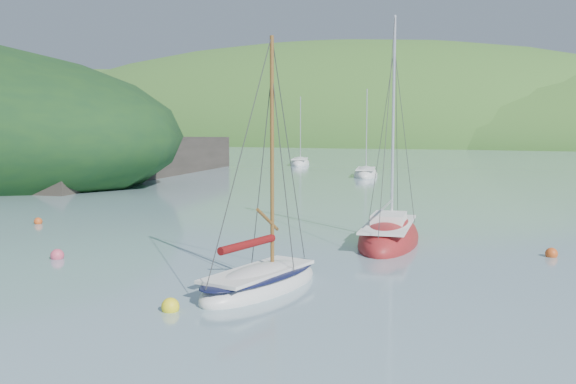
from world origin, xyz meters
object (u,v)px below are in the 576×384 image
at_px(sloop_red, 389,238).
at_px(distant_sloop_a, 366,175).
at_px(daysailer_white, 260,283).
at_px(distant_sloop_c, 300,164).

xyz_separation_m(sloop_red, distant_sloop_a, (-11.70, 33.15, -0.04)).
xyz_separation_m(daysailer_white, distant_sloop_c, (-23.21, 55.92, -0.03)).
xyz_separation_m(daysailer_white, distant_sloop_a, (-10.26, 42.19, -0.03)).
bearing_deg(distant_sloop_a, sloop_red, -85.79).
relative_size(daysailer_white, distant_sloop_c, 0.89).
relative_size(distant_sloop_a, distant_sloop_c, 0.99).
relative_size(sloop_red, distant_sloop_a, 1.13).
relative_size(daysailer_white, sloop_red, 0.79).
height_order(distant_sloop_a, distant_sloop_c, distant_sloop_c).
bearing_deg(distant_sloop_a, distant_sloop_c, 118.11).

